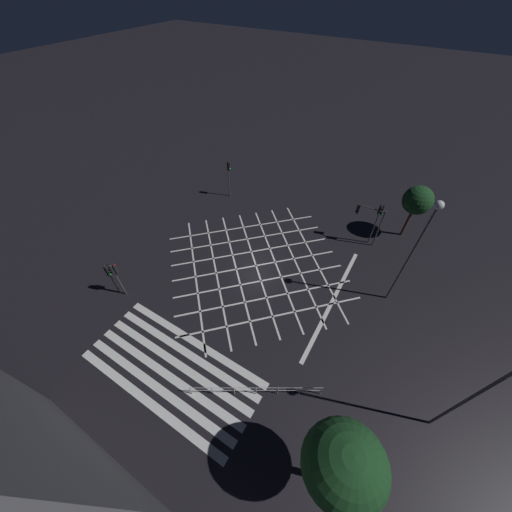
{
  "coord_description": "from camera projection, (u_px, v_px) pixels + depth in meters",
  "views": [
    {
      "loc": [
        8.53,
        -14.09,
        18.66
      ],
      "look_at": [
        0.0,
        0.0,
        1.23
      ],
      "focal_mm": 20.0,
      "sensor_mm": 36.0,
      "label": 1
    }
  ],
  "objects": [
    {
      "name": "traffic_light_ne_cross",
      "position": [
        378.0,
        217.0,
        24.6
      ],
      "size": [
        0.36,
        0.39,
        4.34
      ],
      "rotation": [
        0.0,
        0.0,
        -1.57
      ],
      "color": "#424244",
      "rests_on": "ground_plane"
    },
    {
      "name": "street_tree_far",
      "position": [
        418.0,
        201.0,
        24.76
      ],
      "size": [
        2.53,
        2.53,
        5.27
      ],
      "color": "#473323",
      "rests_on": "ground_plane"
    },
    {
      "name": "ground_plane",
      "position": [
        256.0,
        266.0,
        24.87
      ],
      "size": [
        200.0,
        200.0,
        0.0
      ],
      "primitive_type": "plane",
      "color": "black"
    },
    {
      "name": "street_lamp_east",
      "position": [
        498.0,
        382.0,
        11.84
      ],
      "size": [
        0.5,
        0.5,
        9.45
      ],
      "color": "#424244",
      "rests_on": "ground_plane"
    },
    {
      "name": "road_markings",
      "position": [
        222.0,
        315.0,
        21.46
      ],
      "size": [
        17.72,
        21.95,
        0.01
      ],
      "color": "silver",
      "rests_on": "ground_plane"
    },
    {
      "name": "street_tree_near",
      "position": [
        344.0,
        465.0,
        11.45
      ],
      "size": [
        3.5,
        3.5,
        6.33
      ],
      "color": "#473323",
      "rests_on": "ground_plane"
    },
    {
      "name": "traffic_light_ne_main",
      "position": [
        367.0,
        216.0,
        24.97
      ],
      "size": [
        2.45,
        0.36,
        3.95
      ],
      "rotation": [
        0.0,
        0.0,
        3.14
      ],
      "color": "#424244",
      "rests_on": "ground_plane"
    },
    {
      "name": "street_lamp_west",
      "position": [
        421.0,
        236.0,
        17.75
      ],
      "size": [
        0.55,
        0.55,
        9.24
      ],
      "color": "#424244",
      "rests_on": "ground_plane"
    },
    {
      "name": "traffic_light_sw_cross",
      "position": [
        116.0,
        273.0,
        21.09
      ],
      "size": [
        0.36,
        0.39,
        3.42
      ],
      "rotation": [
        0.0,
        0.0,
        1.57
      ],
      "color": "#424244",
      "rests_on": "ground_plane"
    },
    {
      "name": "traffic_light_nw_main",
      "position": [
        229.0,
        172.0,
        29.87
      ],
      "size": [
        0.39,
        0.36,
        4.22
      ],
      "color": "#424244",
      "rests_on": "ground_plane"
    },
    {
      "name": "traffic_light_sw_main",
      "position": [
        110.0,
        274.0,
        21.22
      ],
      "size": [
        0.39,
        0.36,
        3.22
      ],
      "color": "#424244",
      "rests_on": "ground_plane"
    },
    {
      "name": "pedestrian_railing",
      "position": [
        256.0,
        390.0,
        17.13
      ],
      "size": [
        6.83,
        4.15,
        1.05
      ],
      "rotation": [
        0.0,
        0.0,
        0.54
      ],
      "color": "#B7B7BC",
      "rests_on": "ground_plane"
    }
  ]
}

